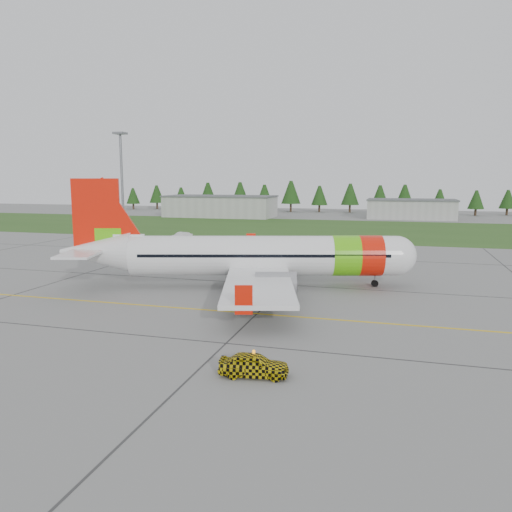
% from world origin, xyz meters
% --- Properties ---
extents(ground, '(320.00, 320.00, 0.00)m').
position_xyz_m(ground, '(0.00, 0.00, 0.00)').
color(ground, gray).
rests_on(ground, ground).
extents(aircraft, '(36.78, 34.67, 11.37)m').
position_xyz_m(aircraft, '(6.86, 18.43, 3.28)').
color(aircraft, white).
rests_on(aircraft, ground).
extents(follow_me_car, '(1.60, 1.82, 4.07)m').
position_xyz_m(follow_me_car, '(13.46, -5.05, 2.03)').
color(follow_me_car, yellow).
rests_on(follow_me_car, ground).
extents(service_van, '(2.06, 2.01, 4.65)m').
position_xyz_m(service_van, '(-17.26, 53.08, 2.33)').
color(service_van, silver).
rests_on(service_van, ground).
extents(grass_strip, '(320.00, 50.00, 0.03)m').
position_xyz_m(grass_strip, '(0.00, 82.00, 0.01)').
color(grass_strip, '#30561E').
rests_on(grass_strip, ground).
extents(taxi_guideline, '(120.00, 0.25, 0.02)m').
position_xyz_m(taxi_guideline, '(0.00, 8.00, 0.01)').
color(taxi_guideline, gold).
rests_on(taxi_guideline, ground).
extents(hangar_west, '(32.00, 14.00, 6.00)m').
position_xyz_m(hangar_west, '(-30.00, 110.00, 3.00)').
color(hangar_west, '#A8A8A3').
rests_on(hangar_west, ground).
extents(hangar_east, '(24.00, 12.00, 5.20)m').
position_xyz_m(hangar_east, '(25.00, 118.00, 2.60)').
color(hangar_east, '#A8A8A3').
rests_on(hangar_east, ground).
extents(floodlight_mast, '(0.50, 0.50, 20.00)m').
position_xyz_m(floodlight_mast, '(-32.00, 58.00, 10.00)').
color(floodlight_mast, slate).
rests_on(floodlight_mast, ground).
extents(treeline, '(160.00, 8.00, 10.00)m').
position_xyz_m(treeline, '(0.00, 138.00, 5.00)').
color(treeline, '#1C3F14').
rests_on(treeline, ground).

